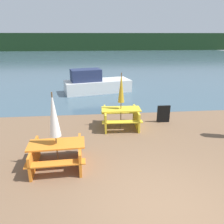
% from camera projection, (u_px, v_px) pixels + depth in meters
% --- Properties ---
extents(ground_plane, '(60.00, 60.00, 0.00)m').
position_uv_depth(ground_plane, '(165.00, 210.00, 4.75)').
color(ground_plane, brown).
extents(water, '(60.00, 50.00, 0.00)m').
position_uv_depth(water, '(100.00, 59.00, 34.05)').
color(water, '#425B6B').
rests_on(water, ground_plane).
extents(far_treeline, '(80.00, 1.60, 4.00)m').
position_uv_depth(far_treeline, '(96.00, 42.00, 52.15)').
color(far_treeline, '#193319').
rests_on(far_treeline, water).
extents(picnic_table_orange, '(1.63, 1.45, 0.72)m').
position_uv_depth(picnic_table_orange, '(57.00, 152.00, 6.24)').
color(picnic_table_orange, orange).
rests_on(picnic_table_orange, ground_plane).
extents(picnic_table_yellow, '(1.60, 1.42, 0.80)m').
position_uv_depth(picnic_table_yellow, '(121.00, 116.00, 8.91)').
color(picnic_table_yellow, yellow).
rests_on(picnic_table_yellow, ground_plane).
extents(umbrella_gold, '(0.25, 0.25, 2.25)m').
position_uv_depth(umbrella_gold, '(121.00, 88.00, 8.52)').
color(umbrella_gold, brown).
rests_on(umbrella_gold, ground_plane).
extents(umbrella_white, '(0.32, 0.32, 2.21)m').
position_uv_depth(umbrella_white, '(54.00, 115.00, 5.86)').
color(umbrella_white, brown).
rests_on(umbrella_white, ground_plane).
extents(boat, '(4.53, 2.53, 1.54)m').
position_uv_depth(boat, '(95.00, 84.00, 14.38)').
color(boat, silver).
rests_on(boat, water).
extents(signboard, '(0.55, 0.08, 0.75)m').
position_uv_depth(signboard, '(163.00, 114.00, 9.44)').
color(signboard, black).
rests_on(signboard, ground_plane).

